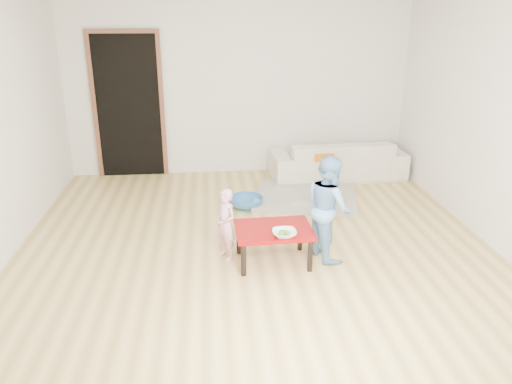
{
  "coord_description": "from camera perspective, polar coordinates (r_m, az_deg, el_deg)",
  "views": [
    {
      "loc": [
        -0.44,
        -4.86,
        2.4
      ],
      "look_at": [
        0.0,
        -0.2,
        0.65
      ],
      "focal_mm": 35.0,
      "sensor_mm": 36.0,
      "label": 1
    }
  ],
  "objects": [
    {
      "name": "basin",
      "position": [
        6.32,
        -1.14,
        -1.18
      ],
      "size": [
        0.43,
        0.43,
        0.14
      ],
      "primitive_type": "imported",
      "color": "#2A68A1",
      "rests_on": "floor"
    },
    {
      "name": "bowl",
      "position": [
        4.7,
        3.26,
        -4.75
      ],
      "size": [
        0.23,
        0.23,
        0.06
      ],
      "primitive_type": "imported",
      "color": "white",
      "rests_on": "red_table"
    },
    {
      "name": "red_table",
      "position": [
        4.95,
        1.99,
        -6.09
      ],
      "size": [
        0.76,
        0.58,
        0.37
      ],
      "primitive_type": null,
      "rotation": [
        0.0,
        0.0,
        0.04
      ],
      "color": "maroon",
      "rests_on": "floor"
    },
    {
      "name": "broccoli",
      "position": [
        4.7,
        3.26,
        -4.75
      ],
      "size": [
        0.12,
        0.12,
        0.06
      ],
      "primitive_type": null,
      "color": "#2D5919",
      "rests_on": "red_table"
    },
    {
      "name": "child_pink",
      "position": [
        4.97,
        -3.48,
        -3.72
      ],
      "size": [
        0.29,
        0.32,
        0.73
      ],
      "primitive_type": "imported",
      "rotation": [
        0.0,
        0.0,
        -0.98
      ],
      "color": "#D2608B",
      "rests_on": "floor"
    },
    {
      "name": "floor",
      "position": [
        5.44,
        -0.2,
        -5.69
      ],
      "size": [
        5.0,
        5.0,
        0.01
      ],
      "primitive_type": "cube",
      "color": "#AC8C49",
      "rests_on": "ground"
    },
    {
      "name": "doorway",
      "position": [
        7.56,
        -14.33,
        9.37
      ],
      "size": [
        1.02,
        0.08,
        2.11
      ],
      "primitive_type": null,
      "color": "brown",
      "rests_on": "back_wall"
    },
    {
      "name": "child_blue",
      "position": [
        4.99,
        8.28,
        -1.74
      ],
      "size": [
        0.52,
        0.6,
        1.06
      ],
      "primitive_type": "imported",
      "rotation": [
        0.0,
        0.0,
        1.83
      ],
      "color": "#5B95D4",
      "rests_on": "floor"
    },
    {
      "name": "sofa",
      "position": [
        7.47,
        9.28,
        3.75
      ],
      "size": [
        1.99,
        0.88,
        0.57
      ],
      "primitive_type": "imported",
      "rotation": [
        0.0,
        0.0,
        3.2
      ],
      "color": "white",
      "rests_on": "floor"
    },
    {
      "name": "back_wall",
      "position": [
        7.46,
        -2.01,
        11.99
      ],
      "size": [
        5.0,
        0.02,
        2.6
      ],
      "primitive_type": "cube",
      "color": "silver",
      "rests_on": "floor"
    },
    {
      "name": "right_wall",
      "position": [
        5.79,
        25.49,
        7.56
      ],
      "size": [
        0.02,
        5.0,
        2.6
      ],
      "primitive_type": "cube",
      "color": "silver",
      "rests_on": "floor"
    },
    {
      "name": "blanket",
      "position": [
        6.61,
        5.69,
        -0.62
      ],
      "size": [
        1.51,
        1.34,
        0.06
      ],
      "primitive_type": null,
      "rotation": [
        0.0,
        0.0,
        -0.22
      ],
      "color": "#A19B8E",
      "rests_on": "floor"
    },
    {
      "name": "cushion",
      "position": [
        7.13,
        7.02,
        4.31
      ],
      "size": [
        0.49,
        0.45,
        0.12
      ],
      "primitive_type": "cube",
      "rotation": [
        0.0,
        0.0,
        -0.15
      ],
      "color": "orange",
      "rests_on": "sofa"
    }
  ]
}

